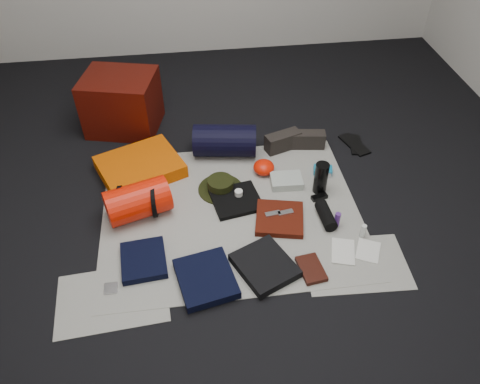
{
  "coord_description": "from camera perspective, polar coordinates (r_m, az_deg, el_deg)",
  "views": [
    {
      "loc": [
        -0.22,
        -2.06,
        2.1
      ],
      "look_at": [
        0.07,
        0.08,
        0.1
      ],
      "focal_mm": 35.0,
      "sensor_mm": 36.0,
      "label": 1
    }
  ],
  "objects": [
    {
      "name": "first_aid_pouch",
      "position": [
        3.14,
        5.67,
        1.37
      ],
      "size": [
        0.21,
        0.16,
        0.05
      ],
      "primitive_type": "cube",
      "rotation": [
        0.0,
        0.0,
        -0.04
      ],
      "color": "#9BA39B",
      "rests_on": "newspaper_mat"
    },
    {
      "name": "newspaper_mat",
      "position": [
        2.95,
        -1.09,
        -2.49
      ],
      "size": [
        1.6,
        1.3,
        0.01
      ],
      "primitive_type": "cube",
      "color": "#B1B0A3",
      "rests_on": "floor"
    },
    {
      "name": "stuff_sack",
      "position": [
        2.92,
        -12.35,
        -1.08
      ],
      "size": [
        0.43,
        0.33,
        0.22
      ],
      "primitive_type": "cylinder",
      "rotation": [
        0.0,
        1.57,
        0.31
      ],
      "color": "red",
      "rests_on": "newspaper_mat"
    },
    {
      "name": "boonie_crown",
      "position": [
        3.07,
        -2.38,
        0.94
      ],
      "size": [
        0.17,
        0.17,
        0.07
      ],
      "primitive_type": "cylinder",
      "color": "black",
      "rests_on": "boonie_brim"
    },
    {
      "name": "water_bottle",
      "position": [
        3.06,
        9.84,
        1.69
      ],
      "size": [
        0.11,
        0.11,
        0.22
      ],
      "primitive_type": "cylinder",
      "rotation": [
        0.0,
        0.0,
        0.26
      ],
      "color": "black",
      "rests_on": "newspaper_mat"
    },
    {
      "name": "toiletry_purple",
      "position": [
        2.89,
        11.76,
        -3.33
      ],
      "size": [
        0.04,
        0.04,
        0.1
      ],
      "primitive_type": "cylinder",
      "rotation": [
        0.0,
        0.0,
        -0.22
      ],
      "color": "#4E2579",
      "rests_on": "newspaper_mat"
    },
    {
      "name": "newspaper_sheet_front_left",
      "position": [
        2.63,
        -15.27,
        -12.38
      ],
      "size": [
        0.61,
        0.44,
        0.0
      ],
      "primitive_type": "cube",
      "rotation": [
        0.0,
        0.0,
        0.07
      ],
      "color": "#B1B0A3",
      "rests_on": "floor"
    },
    {
      "name": "newspaper_sheet_front_right",
      "position": [
        2.76,
        13.9,
        -8.49
      ],
      "size": [
        0.6,
        0.43,
        0.0
      ],
      "primitive_type": "cube",
      "rotation": [
        0.0,
        0.0,
        -0.05
      ],
      "color": "#B1B0A3",
      "rests_on": "floor"
    },
    {
      "name": "toiletry_clear",
      "position": [
        2.86,
        14.77,
        -4.63
      ],
      "size": [
        0.03,
        0.03,
        0.09
      ],
      "primitive_type": "cylinder",
      "rotation": [
        0.0,
        0.0,
        0.1
      ],
      "color": "silver",
      "rests_on": "newspaper_mat"
    },
    {
      "name": "sleeping_pad",
      "position": [
        3.27,
        -12.09,
        3.03
      ],
      "size": [
        0.65,
        0.6,
        0.09
      ],
      "primitive_type": "cube",
      "rotation": [
        0.0,
        0.0,
        0.4
      ],
      "color": "#D65302",
      "rests_on": "newspaper_mat"
    },
    {
      "name": "energy_bar_a",
      "position": [
        2.88,
        4.02,
        -2.67
      ],
      "size": [
        0.1,
        0.05,
        0.01
      ],
      "primitive_type": "cube",
      "rotation": [
        0.0,
        0.0,
        0.14
      ],
      "color": "silver",
      "rests_on": "red_shirt"
    },
    {
      "name": "key_cluster",
      "position": [
        2.66,
        -15.45,
        -11.25
      ],
      "size": [
        0.07,
        0.07,
        0.01
      ],
      "primitive_type": "cube",
      "rotation": [
        0.0,
        0.0,
        0.01
      ],
      "color": "silver",
      "rests_on": "newspaper_mat"
    },
    {
      "name": "trousers_charcoal",
      "position": [
        2.63,
        3.03,
        -8.95
      ],
      "size": [
        0.39,
        0.41,
        0.05
      ],
      "primitive_type": "cube",
      "rotation": [
        0.0,
        0.0,
        0.43
      ],
      "color": "black",
      "rests_on": "newspaper_mat"
    },
    {
      "name": "navy_duffel",
      "position": [
        3.32,
        -1.87,
        6.27
      ],
      "size": [
        0.47,
        0.29,
        0.23
      ],
      "primitive_type": "cylinder",
      "rotation": [
        0.0,
        1.57,
        -0.15
      ],
      "color": "black",
      "rests_on": "newspaper_mat"
    },
    {
      "name": "tape_roll",
      "position": [
        3.0,
        -0.17,
        -0.11
      ],
      "size": [
        0.05,
        0.05,
        0.04
      ],
      "primitive_type": "cylinder",
      "color": "silver",
      "rests_on": "black_tshirt"
    },
    {
      "name": "orange_stuff_sack",
      "position": [
        3.2,
        2.92,
        3.02
      ],
      "size": [
        0.19,
        0.19,
        0.09
      ],
      "primitive_type": "ellipsoid",
      "rotation": [
        0.0,
        0.0,
        0.37
      ],
      "color": "red",
      "rests_on": "newspaper_mat"
    },
    {
      "name": "hiking_boot_left",
      "position": [
        3.41,
        5.24,
        6.18
      ],
      "size": [
        0.28,
        0.17,
        0.13
      ],
      "primitive_type": "cube",
      "rotation": [
        0.0,
        0.0,
        0.33
      ],
      "color": "black",
      "rests_on": "newspaper_mat"
    },
    {
      "name": "speaker",
      "position": [
        2.92,
        10.43,
        -2.82
      ],
      "size": [
        0.09,
        0.21,
        0.08
      ],
      "primitive_type": "cylinder",
      "rotation": [
        1.57,
        0.0,
        0.06
      ],
      "color": "black",
      "rests_on": "newspaper_mat"
    },
    {
      "name": "map_printout",
      "position": [
        2.83,
        15.36,
        -6.91
      ],
      "size": [
        0.19,
        0.2,
        0.01
      ],
      "primitive_type": "cube",
      "rotation": [
        0.0,
        0.0,
        -0.46
      ],
      "color": "silver",
      "rests_on": "newspaper_mat"
    },
    {
      "name": "sack_strap_left",
      "position": [
        2.94,
        -14.27,
        -1.32
      ],
      "size": [
        0.02,
        0.22,
        0.22
      ],
      "primitive_type": "cylinder",
      "rotation": [
        0.0,
        1.57,
        0.0
      ],
      "color": "black",
      "rests_on": "newspaper_mat"
    },
    {
      "name": "flip_flop_left",
      "position": [
        3.57,
        13.76,
        5.65
      ],
      "size": [
        0.18,
        0.29,
        0.02
      ],
      "primitive_type": "cube",
      "rotation": [
        0.0,
        0.0,
        0.33
      ],
      "color": "black",
      "rests_on": "floor"
    },
    {
      "name": "trousers_navy_b",
      "position": [
        2.58,
        -4.18,
        -10.47
      ],
      "size": [
        0.35,
        0.39,
        0.05
      ],
      "primitive_type": "cube",
      "rotation": [
        0.0,
        0.0,
        0.2
      ],
      "color": "black",
      "rests_on": "newspaper_mat"
    },
    {
      "name": "floor",
      "position": [
        2.96,
        -1.09,
        -2.67
      ],
      "size": [
        4.5,
        4.5,
        0.02
      ],
      "primitive_type": "cube",
      "color": "black",
      "rests_on": "ground"
    },
    {
      "name": "red_shirt",
      "position": [
        2.89,
        4.84,
        -3.24
      ],
      "size": [
        0.34,
        0.34,
        0.04
      ],
      "primitive_type": "cube",
      "rotation": [
        0.0,
        0.0,
        -0.22
      ],
      "color": "#471207",
      "rests_on": "newspaper_mat"
    },
    {
      "name": "hiking_boot_right",
      "position": [
        3.46,
        8.28,
        6.34
      ],
      "size": [
        0.25,
        0.12,
        0.12
      ],
      "primitive_type": "cube",
      "rotation": [
        0.0,
        0.0,
        -0.14
      ],
      "color": "black",
      "rests_on": "newspaper_mat"
    },
    {
      "name": "cyan_case",
      "position": [
        3.26,
        10.06,
        2.64
      ],
      "size": [
        0.14,
        0.11,
        0.04
      ],
      "primitive_type": "cube",
      "rotation": [
        0.0,
        0.0,
        -0.25
      ],
      "color": "#0F6A92",
      "rests_on": "newspaper_mat"
    },
    {
      "name": "flip_flop_right",
      "position": [
        3.58,
        13.94,
        5.63
      ],
      "size": [
        0.13,
        0.25,
        0.01
      ],
      "primitive_type": "cube",
      "rotation": [
        0.0,
        0.0,
        -0.17
      ],
      "color": "black",
      "rests_on": "floor"
    },
    {
      "name": "energy_bar_b",
      "position": [
        2.89,
        5.57,
        -2.52
      ],
      "size": [
        0.1,
        0.05,
        0.01
      ],
      "primitive_type": "cube",
      "rotation": [
        0.0,
        0.0,
        0.14
      ],
      "color": "silver",
      "rests_on": "red_shirt"
    },
    {
      "name": "map_booklet",
      "position": [
        2.79,
        12.45,
        -7.1
      ],
      "size": [
        0.18,
        0.22,
        0.01
      ],
      "primitive_type": "cube",
      "rotation": [
        0.0,
        0.0,
        -0.29
      ],
      "color": "silver",
      "rests_on": "newspaper_mat"
    },
    {
      "name": "compact_camera",
      "position": [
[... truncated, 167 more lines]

